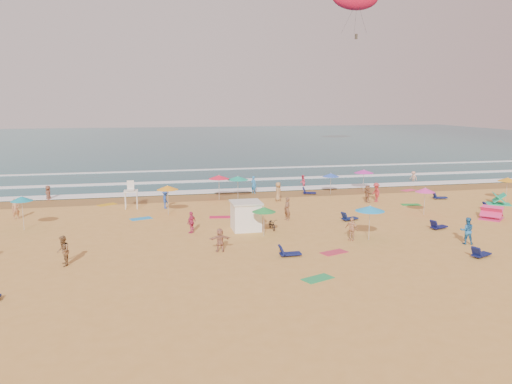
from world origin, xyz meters
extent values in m
plane|color=gold|center=(0.00, 0.00, 0.00)|extent=(220.00, 220.00, 0.00)
cube|color=#0C4756|center=(0.00, 84.00, 0.00)|extent=(220.00, 140.00, 0.18)
plane|color=olive|center=(0.00, 12.50, 0.01)|extent=(220.00, 220.00, 0.00)
cube|color=white|center=(0.00, 15.00, 0.10)|extent=(200.00, 2.20, 0.05)
cube|color=white|center=(0.00, 22.00, 0.10)|extent=(200.00, 1.60, 0.05)
cube|color=white|center=(0.00, 32.00, 0.10)|extent=(200.00, 1.20, 0.05)
cube|color=white|center=(-2.83, -1.05, 1.00)|extent=(2.00, 2.00, 2.00)
cube|color=silver|center=(-2.83, -1.05, 2.06)|extent=(2.20, 2.20, 0.12)
imported|color=black|center=(-0.93, -1.35, 0.40)|extent=(0.58, 1.53, 0.79)
cone|color=#FA37A8|center=(12.69, 0.69, 2.10)|extent=(1.61, 1.61, 0.35)
cone|color=orange|center=(23.53, 4.40, 2.08)|extent=(1.75, 1.75, 0.35)
cone|color=green|center=(-1.94, -3.05, 1.91)|extent=(1.66, 1.66, 0.35)
cone|color=#FB1A3C|center=(-3.15, 10.73, 2.23)|extent=(1.99, 1.99, 0.35)
cone|color=#1B9BEA|center=(4.85, -5.56, 2.20)|extent=(1.98, 1.98, 0.35)
cone|color=#14A986|center=(-1.26, 11.03, 2.03)|extent=(2.05, 2.05, 0.35)
cone|color=blue|center=(8.47, 11.46, 1.96)|extent=(1.70, 1.70, 0.35)
cone|color=teal|center=(-18.83, 2.30, 2.36)|extent=(1.56, 1.56, 0.35)
cone|color=orange|center=(-8.23, 5.15, 2.31)|extent=(1.78, 1.78, 0.35)
cone|color=#D02EAE|center=(12.55, 12.50, 2.08)|extent=(2.06, 2.06, 0.35)
cube|color=#0F174E|center=(-1.42, -7.98, 0.17)|extent=(1.30, 0.57, 0.34)
cube|color=#0F1C4F|center=(5.82, 0.03, 0.17)|extent=(1.40, 0.89, 0.34)
cube|color=#0E154A|center=(9.89, -10.59, 0.17)|extent=(1.41, 1.00, 0.34)
cube|color=#0E1249|center=(11.22, -3.92, 0.17)|extent=(1.41, 0.92, 0.34)
cube|color=#0F164E|center=(19.33, 0.93, 0.17)|extent=(1.40, 0.86, 0.34)
cube|color=#0F194E|center=(17.87, 6.47, 0.17)|extent=(1.37, 0.76, 0.34)
cube|color=#0D1245|center=(6.30, 11.66, 0.17)|extent=(1.41, 0.95, 0.34)
cube|color=#238DDA|center=(-10.45, 4.17, 0.01)|extent=(1.89, 1.37, 0.03)
cube|color=#259550|center=(-1.10, -12.08, 0.01)|extent=(1.90, 1.45, 0.03)
cube|color=gold|center=(-13.56, 10.60, 0.01)|extent=(1.90, 1.63, 0.03)
cube|color=#BF2D46|center=(1.46, -7.82, 0.01)|extent=(1.89, 1.38, 0.03)
cube|color=#CF1945|center=(-4.14, 3.36, 0.01)|extent=(1.81, 1.09, 0.03)
cube|color=green|center=(13.72, 4.63, 0.01)|extent=(1.82, 1.14, 0.03)
cube|color=#E93665|center=(17.36, 11.59, 0.01)|extent=(1.89, 1.38, 0.03)
imported|color=#CB3265|center=(-6.84, -1.13, 0.79)|extent=(0.90, 0.96, 1.58)
imported|color=brown|center=(0.97, 1.26, 0.92)|extent=(0.62, 0.77, 1.84)
imported|color=brown|center=(-19.23, 14.12, 0.58)|extent=(0.74, 0.93, 1.66)
imported|color=#DC3750|center=(6.96, 16.12, 0.54)|extent=(0.89, 0.96, 1.58)
imported|color=#A57D4C|center=(2.25, 8.93, 0.91)|extent=(0.72, 0.97, 1.83)
imported|color=tan|center=(20.81, 16.75, 0.51)|extent=(0.95, 1.13, 1.52)
imported|color=brown|center=(-14.67, -6.93, 0.89)|extent=(0.81, 0.96, 1.77)
imported|color=tan|center=(-20.27, 6.23, 0.83)|extent=(0.71, 0.58, 1.66)
imported|color=#297BC3|center=(0.84, 13.48, 0.90)|extent=(0.73, 0.78, 1.79)
imported|color=#246CAC|center=(10.75, -7.83, 0.90)|extent=(1.07, 0.97, 1.81)
imported|color=#2449AB|center=(-8.33, 7.81, 0.82)|extent=(0.80, 1.16, 1.64)
imported|color=red|center=(11.20, 6.64, 0.91)|extent=(0.74, 1.21, 1.81)
imported|color=#A16C4A|center=(10.33, 6.63, 0.81)|extent=(0.55, 1.52, 1.61)
imported|color=tan|center=(3.65, -5.36, 0.80)|extent=(0.89, 0.97, 1.59)
imported|color=tan|center=(-5.49, -6.06, 0.75)|extent=(1.40, 0.46, 1.51)
cube|color=#3F3326|center=(27.08, 49.58, 20.72)|extent=(0.40, 0.30, 0.90)
camera|label=1|loc=(-9.70, -36.14, 9.28)|focal=35.00mm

